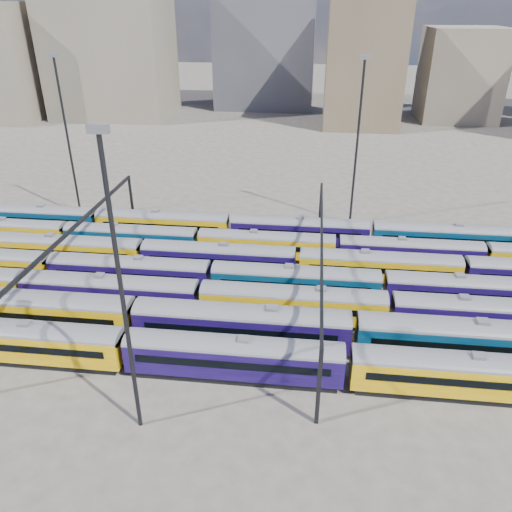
# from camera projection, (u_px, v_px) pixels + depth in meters

# --- Properties ---
(ground) EXTENTS (500.00, 500.00, 0.00)m
(ground) POSITION_uv_depth(u_px,v_px,m) (237.00, 294.00, 61.75)
(ground) COLOR #48423D
(ground) RESTS_ON ground
(rake_0) EXTENTS (127.27, 3.10, 5.23)m
(rake_0) POSITION_uv_depth(u_px,v_px,m) (125.00, 346.00, 48.15)
(rake_0) COLOR black
(rake_0) RESTS_ON ground
(rake_1) EXTENTS (159.46, 3.33, 5.62)m
(rake_1) POSITION_uv_depth(u_px,v_px,m) (241.00, 322.00, 51.36)
(rake_1) COLOR black
(rake_1) RESTS_ON ground
(rake_2) EXTENTS (126.11, 3.08, 5.18)m
(rake_2) POSITION_uv_depth(u_px,v_px,m) (200.00, 295.00, 56.45)
(rake_2) COLOR black
(rake_2) RESTS_ON ground
(rake_3) EXTENTS (143.68, 3.00, 5.05)m
(rake_3) POSITION_uv_depth(u_px,v_px,m) (129.00, 269.00, 61.93)
(rake_3) COLOR black
(rake_3) RESTS_ON ground
(rake_4) EXTENTS (123.35, 3.01, 5.06)m
(rake_4) POSITION_uv_depth(u_px,v_px,m) (142.00, 251.00, 66.34)
(rake_4) COLOR black
(rake_4) RESTS_ON ground
(rake_5) EXTENTS (135.63, 2.83, 4.76)m
(rake_5) POSITION_uv_depth(u_px,v_px,m) (267.00, 242.00, 69.15)
(rake_5) COLOR black
(rake_5) RESTS_ON ground
(rake_6) EXTENTS (143.66, 3.00, 5.05)m
(rake_6) POSITION_uv_depth(u_px,v_px,m) (163.00, 222.00, 75.18)
(rake_6) COLOR black
(rake_6) RESTS_ON ground
(gantry_1) EXTENTS (0.35, 40.35, 8.03)m
(gantry_1) POSITION_uv_depth(u_px,v_px,m) (74.00, 237.00, 60.72)
(gantry_1) COLOR black
(gantry_1) RESTS_ON ground
(gantry_2) EXTENTS (0.35, 40.35, 8.03)m
(gantry_2) POSITION_uv_depth(u_px,v_px,m) (321.00, 249.00, 57.60)
(gantry_2) COLOR black
(gantry_2) RESTS_ON ground
(mast_1) EXTENTS (1.40, 0.50, 25.60)m
(mast_1) POSITION_uv_depth(u_px,v_px,m) (67.00, 133.00, 77.89)
(mast_1) COLOR black
(mast_1) RESTS_ON ground
(mast_2) EXTENTS (1.40, 0.50, 25.60)m
(mast_2) POSITION_uv_depth(u_px,v_px,m) (120.00, 284.00, 36.45)
(mast_2) COLOR black
(mast_2) RESTS_ON ground
(mast_3) EXTENTS (1.40, 0.50, 25.60)m
(mast_3) POSITION_uv_depth(u_px,v_px,m) (358.00, 138.00, 74.98)
(mast_3) COLOR black
(mast_3) RESTS_ON ground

